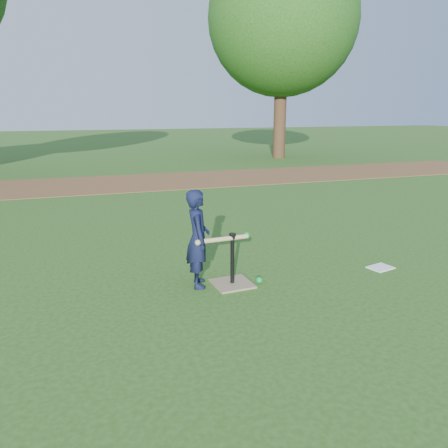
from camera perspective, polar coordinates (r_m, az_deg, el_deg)
name	(u,v)px	position (r m, az deg, el deg)	size (l,w,h in m)	color
ground	(218,281)	(5.19, -0.81, -7.48)	(80.00, 80.00, 0.00)	#285116
dirt_strip	(135,182)	(12.32, -11.56, 5.34)	(24.00, 3.00, 0.01)	brown
child	(198,239)	(4.91, -3.43, -1.92)	(0.41, 0.27, 1.12)	black
wiffle_ball_ground	(259,280)	(5.13, 4.63, -7.32)	(0.08, 0.08, 0.08)	#0D9533
clipboard	(380,268)	(5.95, 19.76, -5.37)	(0.30, 0.23, 0.01)	white
batting_tee	(232,276)	(5.06, 1.09, -6.74)	(0.46, 0.46, 0.61)	#937D5D
swing_action	(226,239)	(4.88, 0.20, -1.92)	(0.69, 0.20, 0.08)	tan
tree_right	(283,20)	(18.69, 7.71, 24.92)	(5.80, 5.80, 8.21)	#382316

